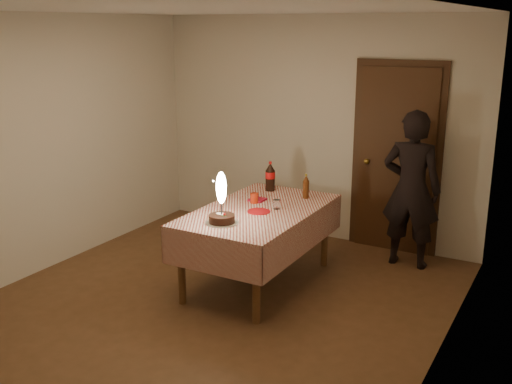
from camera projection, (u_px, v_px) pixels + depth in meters
The scene contains 11 objects.
ground at pixel (211, 305), 5.47m from camera, with size 4.00×4.50×0.01m, color brown.
room_shell at pixel (215, 125), 5.08m from camera, with size 4.04×4.54×2.62m.
dining_table at pixel (259, 219), 5.78m from camera, with size 1.02×1.72×0.77m.
birthday_cake at pixel (222, 208), 5.32m from camera, with size 0.29×0.29×0.47m.
red_plate at pixel (259, 211), 5.67m from camera, with size 0.22×0.22×0.01m, color red.
red_cup at pixel (254, 198), 5.94m from camera, with size 0.08×0.08×0.10m, color #AE240C.
clear_cup at pixel (277, 204), 5.75m from camera, with size 0.07×0.07×0.09m, color white.
napkin_stack at pixel (257, 200), 6.03m from camera, with size 0.15×0.15×0.02m, color #AC132C.
cola_bottle at pixel (270, 177), 6.36m from camera, with size 0.10×0.10×0.32m.
amber_bottle_right at pixel (306, 187), 6.09m from camera, with size 0.06×0.06×0.26m.
photographer at pixel (411, 189), 6.20m from camera, with size 0.62×0.46×1.66m.
Camera 1 is at (2.80, -4.16, 2.48)m, focal length 42.00 mm.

